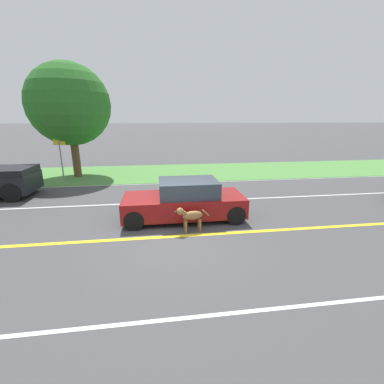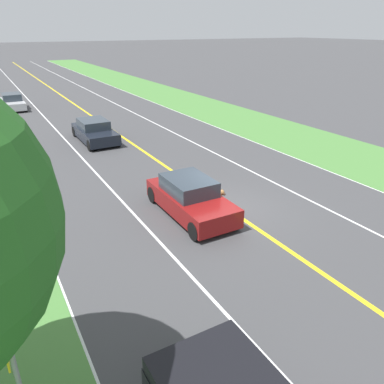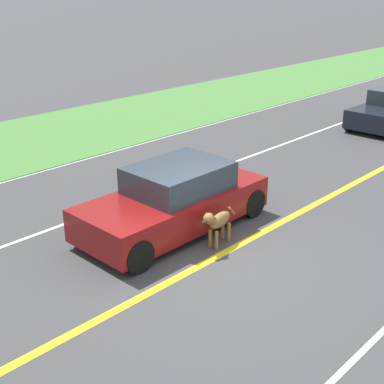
{
  "view_description": "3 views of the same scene",
  "coord_description": "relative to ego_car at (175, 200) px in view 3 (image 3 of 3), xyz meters",
  "views": [
    {
      "loc": [
        -7.46,
        0.55,
        3.62
      ],
      "look_at": [
        1.82,
        -0.73,
        0.92
      ],
      "focal_mm": 24.0,
      "sensor_mm": 36.0,
      "label": 1
    },
    {
      "loc": [
        7.97,
        11.1,
        6.76
      ],
      "look_at": [
        1.7,
        0.0,
        1.13
      ],
      "focal_mm": 35.0,
      "sensor_mm": 36.0,
      "label": 2
    },
    {
      "loc": [
        -6.16,
        7.07,
        5.21
      ],
      "look_at": [
        0.8,
        -0.2,
        1.14
      ],
      "focal_mm": 50.0,
      "sensor_mm": 36.0,
      "label": 3
    }
  ],
  "objects": [
    {
      "name": "dog",
      "position": [
        -1.21,
        -0.04,
        -0.12
      ],
      "size": [
        0.36,
        1.22,
        0.88
      ],
      "rotation": [
        0.0,
        0.0,
        0.15
      ],
      "color": "olive",
      "rests_on": "ground"
    },
    {
      "name": "lane_dash_oncoming",
      "position": [
        -5.03,
        0.42,
        -0.68
      ],
      "size": [
        0.1,
        160.0,
        0.01
      ],
      "primitive_type": "cube",
      "color": "white",
      "rests_on": "ground"
    },
    {
      "name": "lane_edge_line_right",
      "position": [
        5.47,
        0.42,
        -0.68
      ],
      "size": [
        0.14,
        160.0,
        0.01
      ],
      "primitive_type": "cube",
      "color": "white",
      "rests_on": "ground"
    },
    {
      "name": "ego_car",
      "position": [
        0.0,
        0.0,
        0.0
      ],
      "size": [
        1.89,
        4.39,
        1.46
      ],
      "color": "maroon",
      "rests_on": "ground"
    },
    {
      "name": "lane_dash_same_dir",
      "position": [
        1.97,
        0.42,
        -0.68
      ],
      "size": [
        0.1,
        160.0,
        0.01
      ],
      "primitive_type": "cube",
      "color": "white",
      "rests_on": "ground"
    },
    {
      "name": "centre_divider_line",
      "position": [
        -1.53,
        0.42,
        -0.68
      ],
      "size": [
        0.18,
        160.0,
        0.01
      ],
      "primitive_type": "cube",
      "color": "yellow",
      "rests_on": "ground"
    },
    {
      "name": "ground_plane",
      "position": [
        -1.53,
        0.42,
        -0.68
      ],
      "size": [
        400.0,
        400.0,
        0.0
      ],
      "primitive_type": "plane",
      "color": "#424244"
    }
  ]
}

